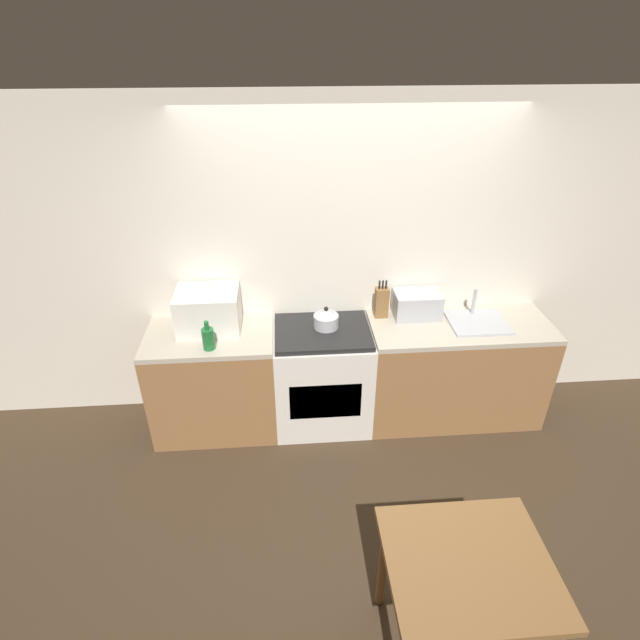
{
  "coord_description": "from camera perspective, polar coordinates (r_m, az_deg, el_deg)",
  "views": [
    {
      "loc": [
        -0.51,
        -2.43,
        2.96
      ],
      "look_at": [
        -0.26,
        0.78,
        1.05
      ],
      "focal_mm": 28.0,
      "sensor_mm": 36.0,
      "label": 1
    }
  ],
  "objects": [
    {
      "name": "kettle",
      "position": [
        3.9,
        0.7,
        0.17
      ],
      "size": [
        0.2,
        0.2,
        0.18
      ],
      "color": "#B7B7BC",
      "rests_on": "stove_range"
    },
    {
      "name": "counter_left_run",
      "position": [
        4.19,
        -11.94,
        -6.83
      ],
      "size": [
        0.99,
        0.62,
        0.9
      ],
      "color": "olive",
      "rests_on": "ground_plane"
    },
    {
      "name": "sink_basin",
      "position": [
        4.18,
        17.55,
        -0.15
      ],
      "size": [
        0.46,
        0.39,
        0.24
      ],
      "color": "#ADAFB5",
      "rests_on": "counter_right_run"
    },
    {
      "name": "ground_plane",
      "position": [
        3.86,
        5.01,
        -19.49
      ],
      "size": [
        16.0,
        16.0,
        0.0
      ],
      "primitive_type": "plane",
      "color": "#3D2D1E"
    },
    {
      "name": "knife_block",
      "position": [
        4.05,
        7.05,
        2.03
      ],
      "size": [
        0.11,
        0.08,
        0.32
      ],
      "color": "brown",
      "rests_on": "counter_right_run"
    },
    {
      "name": "bottle",
      "position": [
        3.73,
        -12.65,
        -2.04
      ],
      "size": [
        0.09,
        0.09,
        0.23
      ],
      "color": "#1E662D",
      "rests_on": "counter_left_run"
    },
    {
      "name": "wall_back",
      "position": [
        4.04,
        3.18,
        6.39
      ],
      "size": [
        10.0,
        0.06,
        2.6
      ],
      "color": "silver",
      "rests_on": "ground_plane"
    },
    {
      "name": "dining_table",
      "position": [
        2.81,
        16.35,
        -26.35
      ],
      "size": [
        0.79,
        0.69,
        0.77
      ],
      "color": "brown",
      "rests_on": "ground_plane"
    },
    {
      "name": "stove_range",
      "position": [
        4.16,
        0.27,
        -6.45
      ],
      "size": [
        0.78,
        0.62,
        0.9
      ],
      "color": "silver",
      "rests_on": "ground_plane"
    },
    {
      "name": "counter_right_run",
      "position": [
        4.38,
        15.03,
        -5.5
      ],
      "size": [
        1.45,
        0.62,
        0.9
      ],
      "color": "olive",
      "rests_on": "ground_plane"
    },
    {
      "name": "toaster_oven",
      "position": [
        4.12,
        11.01,
        1.74
      ],
      "size": [
        0.37,
        0.25,
        0.21
      ],
      "color": "#ADAFB5",
      "rests_on": "counter_right_run"
    },
    {
      "name": "microwave",
      "position": [
        3.94,
        -12.63,
        1.09
      ],
      "size": [
        0.48,
        0.37,
        0.32
      ],
      "color": "silver",
      "rests_on": "counter_left_run"
    }
  ]
}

